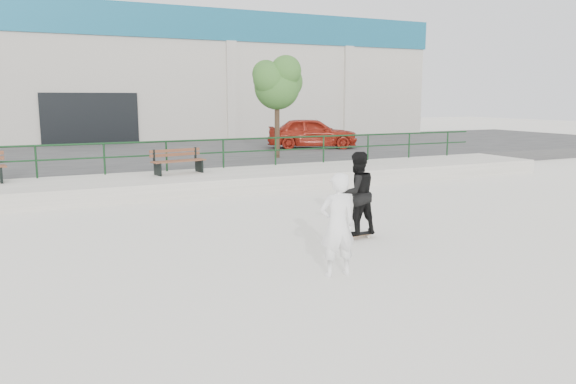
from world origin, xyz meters
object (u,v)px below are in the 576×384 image
red_car (312,133)px  seated_skater (337,225)px  standing_skater (357,193)px  bench_right (178,161)px  skateboard (356,235)px  tree (278,82)px

red_car → seated_skater: (-8.18, -16.52, -0.37)m
red_car → seated_skater: red_car is taller
standing_skater → seated_skater: standing_skater is taller
bench_right → skateboard: 8.30m
skateboard → seated_skater: bearing=-132.4°
standing_skater → tree: bearing=-106.7°
bench_right → seated_skater: (0.11, -10.10, -0.03)m
skateboard → seated_skater: (-1.65, -2.04, 0.80)m
skateboard → tree: bearing=70.6°
bench_right → tree: size_ratio=0.44×
red_car → seated_skater: bearing=177.2°
bench_right → red_car: size_ratio=0.42×
skateboard → standing_skater: 0.90m
tree → skateboard: size_ratio=5.20×
bench_right → skateboard: (1.75, -8.07, -0.83)m
red_car → standing_skater: red_car is taller
bench_right → tree: (4.97, 3.15, 2.68)m
red_car → skateboard: red_car is taller
bench_right → standing_skater: (1.75, -8.07, 0.07)m
bench_right → skateboard: bearing=-88.8°
tree → skateboard: (-3.22, -11.22, -3.51)m
skateboard → bench_right: bearing=98.9°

